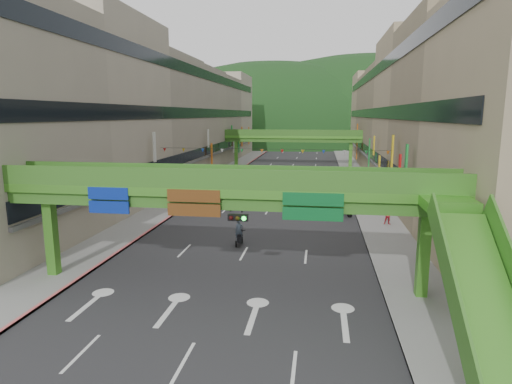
{
  "coord_description": "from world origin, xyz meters",
  "views": [
    {
      "loc": [
        5.31,
        -17.33,
        10.0
      ],
      "look_at": [
        0.0,
        18.0,
        3.5
      ],
      "focal_mm": 30.0,
      "sensor_mm": 36.0,
      "label": 1
    }
  ],
  "objects_px": {
    "pedestrian_red": "(389,217)",
    "scooter_rider_mid": "(295,194)",
    "car_yellow": "(273,178)",
    "car_silver": "(221,188)",
    "scooter_rider_near": "(239,233)",
    "overpass_near": "(239,202)"
  },
  "relations": [
    {
      "from": "pedestrian_red",
      "to": "scooter_rider_mid",
      "type": "bearing_deg",
      "value": 130.33
    },
    {
      "from": "scooter_rider_near",
      "to": "car_silver",
      "type": "relative_size",
      "value": 0.46
    },
    {
      "from": "overpass_near",
      "to": "scooter_rider_mid",
      "type": "height_order",
      "value": "overpass_near"
    },
    {
      "from": "car_yellow",
      "to": "overpass_near",
      "type": "bearing_deg",
      "value": -91.59
    },
    {
      "from": "overpass_near",
      "to": "car_yellow",
      "type": "bearing_deg",
      "value": 93.62
    },
    {
      "from": "scooter_rider_near",
      "to": "overpass_near",
      "type": "bearing_deg",
      "value": -79.12
    },
    {
      "from": "scooter_rider_near",
      "to": "scooter_rider_mid",
      "type": "relative_size",
      "value": 1.01
    },
    {
      "from": "scooter_rider_near",
      "to": "car_yellow",
      "type": "bearing_deg",
      "value": 91.56
    },
    {
      "from": "scooter_rider_near",
      "to": "car_silver",
      "type": "distance_m",
      "value": 21.9
    },
    {
      "from": "scooter_rider_mid",
      "to": "car_yellow",
      "type": "relative_size",
      "value": 0.48
    },
    {
      "from": "overpass_near",
      "to": "scooter_rider_near",
      "type": "relative_size",
      "value": 13.78
    },
    {
      "from": "car_yellow",
      "to": "car_silver",
      "type": "bearing_deg",
      "value": -123.47
    },
    {
      "from": "car_silver",
      "to": "scooter_rider_near",
      "type": "bearing_deg",
      "value": -72.82
    },
    {
      "from": "overpass_near",
      "to": "pedestrian_red",
      "type": "relative_size",
      "value": 16.33
    },
    {
      "from": "overpass_near",
      "to": "pedestrian_red",
      "type": "distance_m",
      "value": 19.98
    },
    {
      "from": "scooter_rider_near",
      "to": "car_silver",
      "type": "bearing_deg",
      "value": 106.64
    },
    {
      "from": "scooter_rider_mid",
      "to": "car_silver",
      "type": "bearing_deg",
      "value": 156.15
    },
    {
      "from": "scooter_rider_near",
      "to": "scooter_rider_mid",
      "type": "xyz_separation_m",
      "value": [
        3.29,
        16.75,
        0.09
      ]
    },
    {
      "from": "scooter_rider_mid",
      "to": "pedestrian_red",
      "type": "relative_size",
      "value": 1.18
    },
    {
      "from": "scooter_rider_mid",
      "to": "car_yellow",
      "type": "xyz_separation_m",
      "value": [
        -4.14,
        14.32,
        -0.33
      ]
    },
    {
      "from": "overpass_near",
      "to": "pedestrian_red",
      "type": "bearing_deg",
      "value": 56.83
    },
    {
      "from": "car_silver",
      "to": "overpass_near",
      "type": "bearing_deg",
      "value": -74.47
    }
  ]
}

